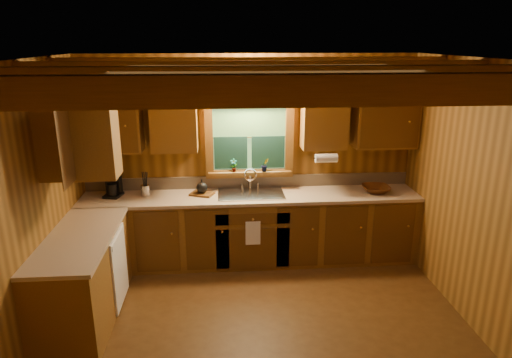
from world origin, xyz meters
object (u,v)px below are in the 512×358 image
object	(u,v)px
sink	(251,198)
wicker_basket	(376,189)
coffee_maker	(113,183)
cutting_board	(202,194)

from	to	relation	value
sink	wicker_basket	size ratio (longest dim) A/B	2.36
coffee_maker	wicker_basket	size ratio (longest dim) A/B	0.95
sink	coffee_maker	world-z (taller)	coffee_maker
cutting_board	wicker_basket	bearing A→B (deg)	19.52
wicker_basket	sink	bearing A→B (deg)	178.34
sink	coffee_maker	size ratio (longest dim) A/B	2.48
sink	coffee_maker	xyz separation A→B (m)	(-1.70, 0.09, 0.21)
coffee_maker	cutting_board	bearing A→B (deg)	9.47
coffee_maker	cutting_board	world-z (taller)	coffee_maker
wicker_basket	cutting_board	bearing A→B (deg)	177.97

